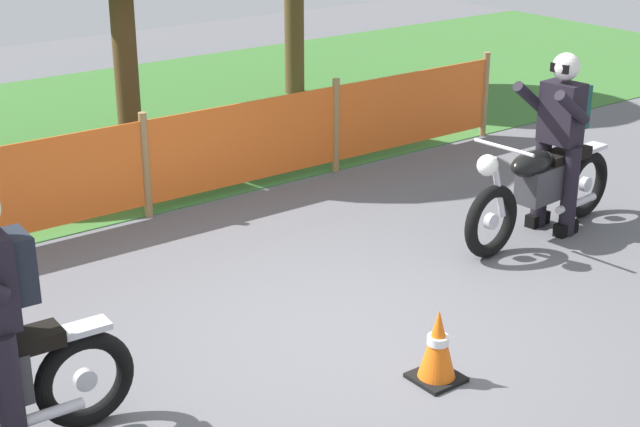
% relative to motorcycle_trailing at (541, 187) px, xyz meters
% --- Properties ---
extents(ground, '(24.00, 24.00, 0.02)m').
position_rel_motorcycle_trailing_xyz_m(ground, '(-2.67, -0.33, -0.50)').
color(ground, '#5B5B60').
extents(grass_verge, '(24.00, 6.28, 0.01)m').
position_rel_motorcycle_trailing_xyz_m(grass_verge, '(-2.67, 5.76, -0.48)').
color(grass_verge, '#386B2D').
rests_on(grass_verge, ground).
extents(barrier_fence, '(9.33, 0.08, 1.05)m').
position_rel_motorcycle_trailing_xyz_m(barrier_fence, '(-2.67, 2.62, 0.05)').
color(barrier_fence, '#997547').
rests_on(barrier_fence, ground).
extents(motorcycle_trailing, '(2.12, 0.62, 1.00)m').
position_rel_motorcycle_trailing_xyz_m(motorcycle_trailing, '(0.00, 0.00, 0.00)').
color(motorcycle_trailing, black).
rests_on(motorcycle_trailing, ground).
extents(rider_trailing, '(0.71, 0.58, 1.69)m').
position_rel_motorcycle_trailing_xyz_m(rider_trailing, '(0.23, 0.02, 0.47)').
color(rider_trailing, black).
rests_on(rider_trailing, ground).
extents(traffic_cone, '(0.32, 0.32, 0.53)m').
position_rel_motorcycle_trailing_xyz_m(traffic_cone, '(-2.53, -1.33, -0.23)').
color(traffic_cone, black).
rests_on(traffic_cone, ground).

